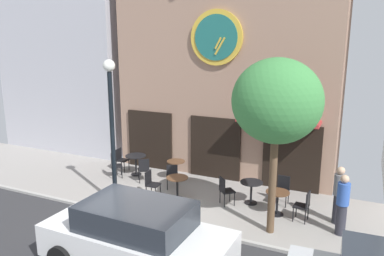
% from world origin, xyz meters
% --- Properties ---
extents(ground_plane, '(27.77, 10.09, 0.13)m').
position_xyz_m(ground_plane, '(0.00, -0.88, -0.02)').
color(ground_plane, gray).
extents(clock_building, '(8.34, 3.32, 10.54)m').
position_xyz_m(clock_building, '(0.66, 5.19, 5.44)').
color(clock_building, '#9E7A66').
rests_on(clock_building, ground_plane).
extents(street_lamp, '(0.36, 0.36, 4.50)m').
position_xyz_m(street_lamp, '(-1.35, 0.64, 2.28)').
color(street_lamp, black).
rests_on(street_lamp, ground_plane).
extents(street_tree, '(2.28, 2.05, 4.65)m').
position_xyz_m(street_tree, '(3.53, 0.88, 3.54)').
color(street_tree, brown).
rests_on(street_tree, ground_plane).
extents(cafe_table_rightmost, '(0.78, 0.78, 0.77)m').
position_xyz_m(cafe_table_rightmost, '(-2.19, 3.12, 0.57)').
color(cafe_table_rightmost, black).
rests_on(cafe_table_rightmost, ground_plane).
extents(cafe_table_near_curb, '(0.66, 0.66, 0.73)m').
position_xyz_m(cafe_table_near_curb, '(-0.56, 3.28, 0.50)').
color(cafe_table_near_curb, black).
rests_on(cafe_table_near_curb, ground_plane).
extents(cafe_table_leftmost, '(0.70, 0.70, 0.75)m').
position_xyz_m(cafe_table_leftmost, '(0.28, 1.75, 0.53)').
color(cafe_table_leftmost, black).
rests_on(cafe_table_leftmost, ground_plane).
extents(cafe_table_center_left, '(0.71, 0.71, 0.72)m').
position_xyz_m(cafe_table_center_left, '(2.54, 2.44, 0.51)').
color(cafe_table_center_left, black).
rests_on(cafe_table_center_left, ground_plane).
extents(cafe_table_center_right, '(0.69, 0.69, 0.72)m').
position_xyz_m(cafe_table_center_right, '(3.46, 1.98, 0.51)').
color(cafe_table_center_right, black).
rests_on(cafe_table_center_right, ground_plane).
extents(cafe_chair_near_tree, '(0.42, 0.42, 0.90)m').
position_xyz_m(cafe_chair_near_tree, '(-2.97, 3.24, 0.53)').
color(cafe_chair_near_tree, black).
rests_on(cafe_chair_near_tree, ground_plane).
extents(cafe_chair_curbside, '(0.41, 0.41, 0.90)m').
position_xyz_m(cafe_chair_curbside, '(-0.56, 1.51, 0.53)').
color(cafe_chair_curbside, black).
rests_on(cafe_chair_curbside, ground_plane).
extents(cafe_chair_by_entrance, '(0.54, 0.54, 0.90)m').
position_xyz_m(cafe_chair_by_entrance, '(-0.28, 2.45, 0.53)').
color(cafe_chair_by_entrance, black).
rests_on(cafe_chair_by_entrance, ground_plane).
extents(cafe_chair_mid_row, '(0.56, 0.56, 0.90)m').
position_xyz_m(cafe_chair_mid_row, '(-1.50, 2.58, 0.53)').
color(cafe_chair_mid_row, black).
rests_on(cafe_chair_mid_row, ground_plane).
extents(cafe_chair_corner, '(0.56, 0.56, 0.90)m').
position_xyz_m(cafe_chair_corner, '(-2.75, 2.54, 0.53)').
color(cafe_chair_corner, black).
rests_on(cafe_chair_corner, ground_plane).
extents(cafe_chair_left_end, '(0.43, 0.43, 0.90)m').
position_xyz_m(cafe_chair_left_end, '(4.24, 1.87, 0.53)').
color(cafe_chair_left_end, black).
rests_on(cafe_chair_left_end, ground_plane).
extents(cafe_chair_right_end, '(0.41, 0.41, 0.90)m').
position_xyz_m(cafe_chair_right_end, '(3.44, 2.82, 0.53)').
color(cafe_chair_right_end, black).
rests_on(cafe_chair_right_end, ground_plane).
extents(cafe_chair_facing_street, '(0.57, 0.57, 0.90)m').
position_xyz_m(cafe_chair_facing_street, '(1.83, 1.98, 0.53)').
color(cafe_chair_facing_street, black).
rests_on(cafe_chair_facing_street, ground_plane).
extents(pedestrian_grey, '(0.44, 0.44, 1.67)m').
position_xyz_m(pedestrian_grey, '(5.11, 2.16, 0.86)').
color(pedestrian_grey, '#2D2D38').
rests_on(pedestrian_grey, ground_plane).
extents(pedestrian_blue, '(0.45, 0.45, 1.67)m').
position_xyz_m(pedestrian_blue, '(5.25, 1.52, 0.86)').
color(pedestrian_blue, '#2D2D38').
rests_on(pedestrian_blue, ground_plane).
extents(parked_car_white, '(4.34, 2.10, 1.55)m').
position_xyz_m(parked_car_white, '(1.18, -2.00, 0.76)').
color(parked_car_white, white).
rests_on(parked_car_white, ground_plane).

